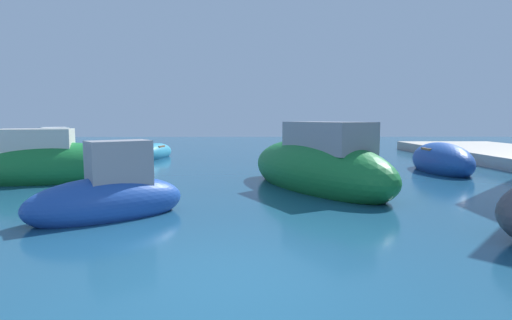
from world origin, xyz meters
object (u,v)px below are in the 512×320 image
object	(u,v)px
moored_boat_5	(55,151)
moored_boat_9	(317,167)
moored_boat_1	(155,153)
moored_boat_3	(110,197)
moored_boat_4	(51,165)
moored_boat_2	(441,161)
moored_boat_0	(304,150)

from	to	relation	value
moored_boat_5	moored_boat_9	bearing A→B (deg)	-157.37
moored_boat_1	moored_boat_3	distance (m)	12.67
moored_boat_3	moored_boat_4	size ratio (longest dim) A/B	0.57
moored_boat_3	moored_boat_9	world-z (taller)	moored_boat_9
moored_boat_5	moored_boat_9	xyz separation A→B (m)	(11.18, -7.73, 0.12)
moored_boat_3	moored_boat_5	size ratio (longest dim) A/B	0.77
moored_boat_3	moored_boat_4	world-z (taller)	moored_boat_4
moored_boat_4	moored_boat_9	distance (m)	8.38
moored_boat_1	moored_boat_9	xyz separation A→B (m)	(6.81, -9.13, 0.34)
moored_boat_2	moored_boat_9	distance (m)	6.45
moored_boat_0	moored_boat_5	world-z (taller)	moored_boat_5
moored_boat_2	moored_boat_9	bearing A→B (deg)	124.97
moored_boat_9	moored_boat_2	bearing A→B (deg)	-82.16
moored_boat_0	moored_boat_4	distance (m)	10.67
moored_boat_1	moored_boat_3	world-z (taller)	moored_boat_3
moored_boat_0	moored_boat_2	distance (m)	6.00
moored_boat_1	moored_boat_2	bearing A→B (deg)	77.70
moored_boat_1	moored_boat_3	size ratio (longest dim) A/B	1.09
moored_boat_1	moored_boat_4	bearing A→B (deg)	1.42
moored_boat_9	moored_boat_0	bearing A→B (deg)	-31.07
moored_boat_0	moored_boat_2	world-z (taller)	moored_boat_0
moored_boat_2	moored_boat_5	size ratio (longest dim) A/B	0.92
moored_boat_5	moored_boat_2	bearing A→B (deg)	-136.62
moored_boat_1	moored_boat_3	bearing A→B (deg)	21.24
moored_boat_2	moored_boat_9	xyz separation A→B (m)	(-5.32, -3.64, 0.22)
moored_boat_1	moored_boat_5	size ratio (longest dim) A/B	0.84
moored_boat_2	moored_boat_3	bearing A→B (deg)	125.35
moored_boat_1	moored_boat_4	distance (m)	7.91
moored_boat_3	moored_boat_9	bearing A→B (deg)	-179.19
moored_boat_4	moored_boat_9	size ratio (longest dim) A/B	0.90
moored_boat_0	moored_boat_1	bearing A→B (deg)	-93.59
moored_boat_1	moored_boat_2	size ratio (longest dim) A/B	0.91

